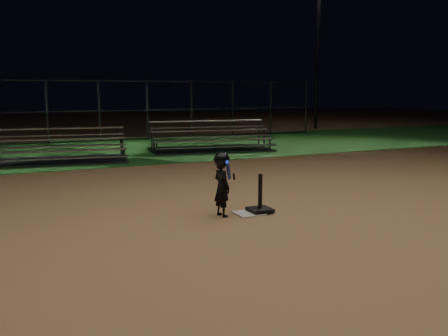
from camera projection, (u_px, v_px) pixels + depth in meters
ground at (249, 214)px, 8.32m from camera, size 80.00×80.00×0.00m
grass_strip at (117, 150)px, 17.28m from camera, size 60.00×8.00×0.01m
home_plate at (249, 213)px, 8.32m from camera, size 0.45×0.45×0.02m
batting_tee at (260, 205)px, 8.39m from camera, size 0.38×0.38×0.65m
child_batter at (222, 182)px, 8.10m from camera, size 0.42×0.59×1.09m
bleacher_left at (57, 156)px, 14.25m from camera, size 4.17×2.47×0.96m
bleacher_right at (211, 145)px, 17.01m from camera, size 4.38×2.60×1.01m
backstop_fence at (99, 111)px, 19.77m from camera, size 20.08×0.08×2.50m
light_pole_right at (319, 35)px, 25.91m from camera, size 0.90×0.53×8.30m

